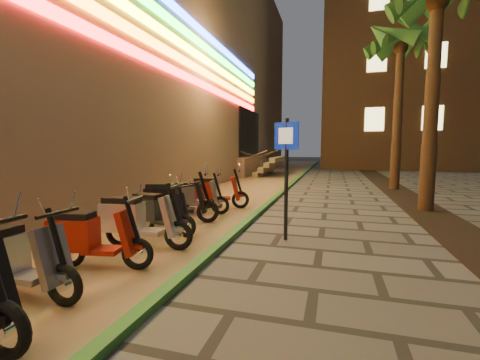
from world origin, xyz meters
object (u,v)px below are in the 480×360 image
(scooter_4, at_px, (11,258))
(scooter_10, at_px, (214,191))
(pedestrian_sign, at_px, (286,162))
(scooter_6, at_px, (136,219))
(scooter_7, at_px, (156,211))
(scooter_8, at_px, (173,201))
(scooter_9, at_px, (192,196))
(scooter_5, at_px, (89,237))

(scooter_4, relative_size, scooter_10, 0.95)
(pedestrian_sign, bearing_deg, scooter_4, -106.79)
(scooter_6, xyz_separation_m, scooter_7, (-0.15, 0.96, -0.05))
(scooter_8, bearing_deg, scooter_4, -107.10)
(scooter_6, bearing_deg, scooter_10, 84.65)
(scooter_7, relative_size, scooter_8, 0.88)
(scooter_7, xyz_separation_m, scooter_10, (0.13, 3.00, 0.04))
(scooter_9, height_order, scooter_10, scooter_10)
(scooter_8, bearing_deg, scooter_9, 71.90)
(scooter_5, bearing_deg, scooter_9, 82.00)
(scooter_5, xyz_separation_m, scooter_9, (-0.19, 4.04, 0.01))
(scooter_5, bearing_deg, scooter_6, 74.79)
(scooter_8, bearing_deg, scooter_6, -98.71)
(scooter_6, distance_m, scooter_8, 1.93)
(scooter_9, bearing_deg, scooter_5, -100.30)
(scooter_4, distance_m, scooter_6, 2.12)
(pedestrian_sign, height_order, scooter_4, pedestrian_sign)
(scooter_7, distance_m, scooter_10, 3.00)
(pedestrian_sign, xyz_separation_m, scooter_5, (-2.59, -2.30, -1.04))
(scooter_5, bearing_deg, scooter_10, 78.62)
(pedestrian_sign, bearing_deg, scooter_8, -170.40)
(scooter_10, bearing_deg, scooter_5, -104.23)
(scooter_4, bearing_deg, pedestrian_sign, 50.29)
(scooter_8, bearing_deg, scooter_7, -99.27)
(scooter_6, relative_size, scooter_10, 1.01)
(scooter_5, height_order, scooter_10, scooter_10)
(scooter_4, xyz_separation_m, scooter_6, (0.28, 2.11, 0.03))
(scooter_8, relative_size, scooter_9, 1.09)
(scooter_9, bearing_deg, scooter_8, -103.79)
(scooter_6, xyz_separation_m, scooter_10, (-0.02, 3.96, -0.01))
(scooter_7, height_order, scooter_9, scooter_9)
(scooter_8, distance_m, scooter_9, 1.07)
(scooter_9, bearing_deg, scooter_7, -99.61)
(scooter_6, height_order, scooter_10, scooter_6)
(scooter_6, height_order, scooter_8, scooter_8)
(scooter_5, distance_m, scooter_9, 4.04)
(scooter_10, bearing_deg, scooter_4, -105.91)
(scooter_4, xyz_separation_m, scooter_7, (0.12, 3.06, -0.02))
(scooter_9, distance_m, scooter_10, 1.01)
(scooter_10, bearing_deg, pedestrian_sign, -60.47)
(scooter_5, xyz_separation_m, scooter_7, (-0.07, 2.01, -0.01))
(scooter_7, xyz_separation_m, scooter_9, (-0.12, 2.03, 0.02))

